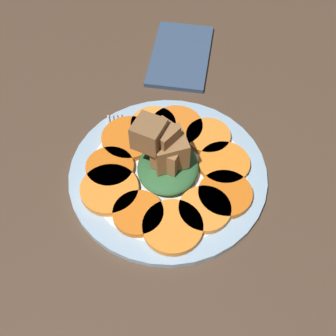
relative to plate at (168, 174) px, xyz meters
The scene contains 16 objects.
table_slab 1.52cm from the plate, ahead, with size 120.00×120.00×2.00cm, color #4C3828.
plate is the anchor object (origin of this frame).
carrot_slice_0 9.11cm from the plate, 71.92° to the left, with size 7.69×7.69×0.96cm, color orange.
carrot_slice_1 8.43cm from the plate, 107.32° to the left, with size 7.60×7.60×0.96cm, color orange.
carrot_slice_2 8.92cm from the plate, 144.73° to the left, with size 6.87×6.87×0.96cm, color orange.
carrot_slice_3 8.48cm from the plate, behind, with size 8.22×8.22×0.96cm, color orange.
carrot_slice_4 9.09cm from the plate, 156.18° to the right, with size 7.07×7.07×0.96cm, color orange.
carrot_slice_5 8.56cm from the plate, 125.56° to the right, with size 8.31×8.31×0.96cm, color orange.
carrot_slice_6 8.60cm from the plate, 84.30° to the right, with size 7.08×7.08×0.96cm, color orange.
carrot_slice_7 9.02cm from the plate, 58.90° to the right, with size 8.33×8.33×0.96cm, color orange.
carrot_slice_8 8.40cm from the plate, 20.38° to the right, with size 7.03×7.03×0.96cm, color orange.
carrot_slice_9 9.43cm from the plate, 12.86° to the left, with size 8.25×8.25×0.96cm, color orange.
carrot_slice_10 8.40cm from the plate, 46.47° to the left, with size 7.28×7.28×0.96cm, color orange.
center_pile 4.36cm from the plate, 111.51° to the right, with size 9.87×9.44×10.20cm.
fork 7.72cm from the plate, 100.50° to the right, with size 17.63×7.28×0.40cm.
napkin 26.29cm from the plate, behind, with size 17.06×10.24×0.80cm.
Camera 1 is at (38.79, 6.15, 59.31)cm, focal length 50.00 mm.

